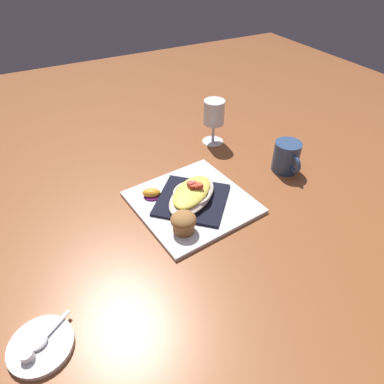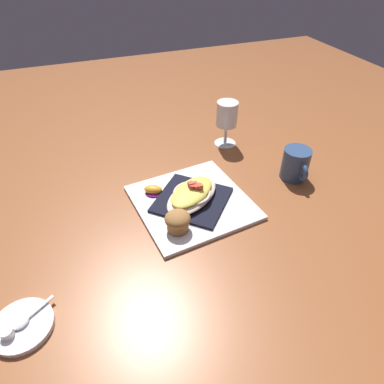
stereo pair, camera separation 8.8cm
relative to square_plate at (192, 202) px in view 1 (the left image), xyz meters
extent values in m
plane|color=brown|center=(0.00, 0.00, -0.01)|extent=(2.60, 2.60, 0.00)
cube|color=white|center=(0.00, 0.00, 0.00)|extent=(0.32, 0.32, 0.01)
cube|color=black|center=(0.00, 0.00, 0.01)|extent=(0.25, 0.25, 0.01)
ellipsoid|color=beige|center=(0.00, 0.00, 0.02)|extent=(0.20, 0.19, 0.02)
torus|color=beige|center=(0.00, 0.00, 0.03)|extent=(0.14, 0.14, 0.01)
ellipsoid|color=#E0CF51|center=(0.00, 0.00, 0.04)|extent=(0.17, 0.15, 0.02)
cube|color=#D54829|center=(-0.02, 0.01, 0.05)|extent=(0.01, 0.01, 0.01)
cube|color=#DA432C|center=(-0.01, 0.01, 0.05)|extent=(0.01, 0.01, 0.01)
cube|color=#C7433C|center=(0.00, -0.01, 0.05)|extent=(0.01, 0.01, 0.01)
cube|color=#D54A2A|center=(-0.02, 0.00, 0.05)|extent=(0.02, 0.02, 0.01)
cube|color=#CB4029|center=(0.00, 0.00, 0.05)|extent=(0.02, 0.02, 0.01)
cube|color=#D23D38|center=(-0.01, -0.01, 0.05)|extent=(0.01, 0.01, 0.01)
cylinder|color=olive|center=(0.07, 0.09, 0.02)|extent=(0.05, 0.05, 0.03)
ellipsoid|color=#9C6938|center=(0.07, 0.09, 0.04)|extent=(0.06, 0.06, 0.04)
ellipsoid|color=#4C0F23|center=(0.07, 0.09, 0.05)|extent=(0.02, 0.02, 0.01)
ellipsoid|color=#5B1355|center=(0.09, -0.06, 0.01)|extent=(0.06, 0.05, 0.01)
ellipsoid|color=orange|center=(0.09, -0.07, 0.02)|extent=(0.06, 0.05, 0.02)
cylinder|color=#314A72|center=(-0.32, -0.01, 0.04)|extent=(0.08, 0.08, 0.09)
torus|color=#314A72|center=(-0.32, 0.04, 0.04)|extent=(0.02, 0.05, 0.05)
cylinder|color=#4C2D14|center=(-0.32, -0.01, 0.03)|extent=(0.07, 0.07, 0.06)
cylinder|color=white|center=(-0.22, -0.25, 0.00)|extent=(0.07, 0.07, 0.00)
cylinder|color=white|center=(-0.22, -0.25, 0.03)|extent=(0.01, 0.01, 0.07)
cylinder|color=white|center=(-0.22, -0.25, 0.10)|extent=(0.07, 0.07, 0.08)
cylinder|color=silver|center=(-0.22, -0.25, 0.08)|extent=(0.06, 0.06, 0.04)
cylinder|color=white|center=(0.42, 0.22, 0.00)|extent=(0.12, 0.12, 0.01)
ellipsoid|color=silver|center=(0.42, 0.22, 0.01)|extent=(0.04, 0.04, 0.01)
cube|color=silver|center=(0.39, 0.20, 0.01)|extent=(0.05, 0.04, 0.00)
cylinder|color=white|center=(0.44, 0.23, 0.01)|extent=(0.02, 0.02, 0.02)
camera|label=1|loc=(0.32, 0.60, 0.59)|focal=31.49mm
camera|label=2|loc=(0.24, 0.64, 0.59)|focal=31.49mm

